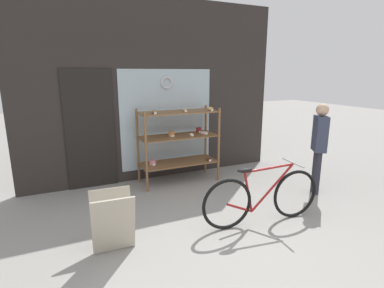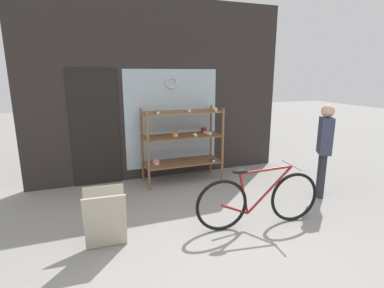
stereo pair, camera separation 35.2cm
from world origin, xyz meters
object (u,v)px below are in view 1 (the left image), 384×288
object	(u,v)px
bicycle	(262,197)
sandwich_board	(113,222)
pedestrian	(319,142)
display_case	(179,138)

from	to	relation	value
bicycle	sandwich_board	distance (m)	1.98
sandwich_board	pedestrian	size ratio (longest dim) A/B	0.46
sandwich_board	pedestrian	xyz separation A→B (m)	(3.49, 0.30, 0.54)
bicycle	sandwich_board	bearing A→B (deg)	-179.33
sandwich_board	bicycle	bearing A→B (deg)	-2.05
display_case	pedestrian	distance (m)	2.45
display_case	sandwich_board	bearing A→B (deg)	-130.78
display_case	pedestrian	bearing A→B (deg)	-38.69
display_case	bicycle	world-z (taller)	display_case
bicycle	pedestrian	world-z (taller)	pedestrian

